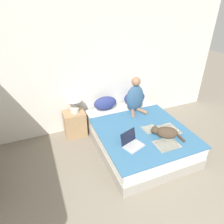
{
  "coord_description": "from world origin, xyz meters",
  "views": [
    {
      "loc": [
        -1.18,
        -0.14,
        2.57
      ],
      "look_at": [
        -0.04,
        2.64,
        0.81
      ],
      "focal_mm": 32.0,
      "sensor_mm": 36.0,
      "label": 1
    }
  ],
  "objects_px": {
    "bed": "(138,136)",
    "nightstand": "(75,124)",
    "table_lamp": "(73,98)",
    "pillow_near": "(105,103)",
    "person_sitting": "(135,97)",
    "cat_tabby": "(166,132)",
    "pillow_far": "(134,98)",
    "laptop_open": "(132,143)"
  },
  "relations": [
    {
      "from": "bed",
      "to": "nightstand",
      "type": "bearing_deg",
      "value": 141.79
    },
    {
      "from": "nightstand",
      "to": "bed",
      "type": "bearing_deg",
      "value": -38.21
    },
    {
      "from": "nightstand",
      "to": "table_lamp",
      "type": "height_order",
      "value": "table_lamp"
    },
    {
      "from": "bed",
      "to": "table_lamp",
      "type": "xyz_separation_m",
      "value": [
        -1.01,
        0.82,
        0.63
      ]
    },
    {
      "from": "pillow_near",
      "to": "person_sitting",
      "type": "height_order",
      "value": "person_sitting"
    },
    {
      "from": "pillow_near",
      "to": "cat_tabby",
      "type": "relative_size",
      "value": 1.07
    },
    {
      "from": "pillow_far",
      "to": "person_sitting",
      "type": "xyz_separation_m",
      "value": [
        -0.15,
        -0.29,
        0.17
      ]
    },
    {
      "from": "person_sitting",
      "to": "table_lamp",
      "type": "relative_size",
      "value": 1.69
    },
    {
      "from": "pillow_near",
      "to": "nightstand",
      "type": "bearing_deg",
      "value": -177.65
    },
    {
      "from": "nightstand",
      "to": "table_lamp",
      "type": "relative_size",
      "value": 1.23
    },
    {
      "from": "person_sitting",
      "to": "laptop_open",
      "type": "height_order",
      "value": "person_sitting"
    },
    {
      "from": "laptop_open",
      "to": "cat_tabby",
      "type": "bearing_deg",
      "value": -21.38
    },
    {
      "from": "laptop_open",
      "to": "nightstand",
      "type": "xyz_separation_m",
      "value": [
        -0.66,
        1.26,
        -0.24
      ]
    },
    {
      "from": "pillow_near",
      "to": "nightstand",
      "type": "relative_size",
      "value": 0.92
    },
    {
      "from": "laptop_open",
      "to": "table_lamp",
      "type": "height_order",
      "value": "table_lamp"
    },
    {
      "from": "person_sitting",
      "to": "table_lamp",
      "type": "distance_m",
      "value": 1.24
    },
    {
      "from": "pillow_near",
      "to": "table_lamp",
      "type": "relative_size",
      "value": 1.13
    },
    {
      "from": "pillow_far",
      "to": "table_lamp",
      "type": "distance_m",
      "value": 1.38
    },
    {
      "from": "bed",
      "to": "table_lamp",
      "type": "bearing_deg",
      "value": 141.06
    },
    {
      "from": "cat_tabby",
      "to": "nightstand",
      "type": "relative_size",
      "value": 0.86
    },
    {
      "from": "bed",
      "to": "nightstand",
      "type": "distance_m",
      "value": 1.32
    },
    {
      "from": "person_sitting",
      "to": "bed",
      "type": "bearing_deg",
      "value": -109.9
    },
    {
      "from": "person_sitting",
      "to": "nightstand",
      "type": "relative_size",
      "value": 1.38
    },
    {
      "from": "bed",
      "to": "nightstand",
      "type": "height_order",
      "value": "nightstand"
    },
    {
      "from": "bed",
      "to": "laptop_open",
      "type": "xyz_separation_m",
      "value": [
        -0.37,
        -0.44,
        0.28
      ]
    },
    {
      "from": "nightstand",
      "to": "pillow_far",
      "type": "bearing_deg",
      "value": 1.17
    },
    {
      "from": "laptop_open",
      "to": "pillow_far",
      "type": "bearing_deg",
      "value": 41.18
    },
    {
      "from": "pillow_far",
      "to": "laptop_open",
      "type": "relative_size",
      "value": 1.29
    },
    {
      "from": "bed",
      "to": "cat_tabby",
      "type": "bearing_deg",
      "value": -61.29
    },
    {
      "from": "laptop_open",
      "to": "table_lamp",
      "type": "bearing_deg",
      "value": 97.27
    },
    {
      "from": "cat_tabby",
      "to": "laptop_open",
      "type": "distance_m",
      "value": 0.63
    },
    {
      "from": "bed",
      "to": "nightstand",
      "type": "xyz_separation_m",
      "value": [
        -1.04,
        0.82,
        0.04
      ]
    },
    {
      "from": "bed",
      "to": "person_sitting",
      "type": "relative_size",
      "value": 2.68
    },
    {
      "from": "laptop_open",
      "to": "pillow_near",
      "type": "bearing_deg",
      "value": 69.3
    },
    {
      "from": "pillow_near",
      "to": "cat_tabby",
      "type": "bearing_deg",
      "value": -65.27
    },
    {
      "from": "pillow_far",
      "to": "person_sitting",
      "type": "bearing_deg",
      "value": -116.9
    },
    {
      "from": "laptop_open",
      "to": "table_lamp",
      "type": "relative_size",
      "value": 0.88
    },
    {
      "from": "bed",
      "to": "pillow_far",
      "type": "bearing_deg",
      "value": 67.63
    },
    {
      "from": "laptop_open",
      "to": "nightstand",
      "type": "bearing_deg",
      "value": 98.18
    },
    {
      "from": "pillow_near",
      "to": "cat_tabby",
      "type": "height_order",
      "value": "pillow_near"
    },
    {
      "from": "bed",
      "to": "laptop_open",
      "type": "bearing_deg",
      "value": -130.17
    },
    {
      "from": "bed",
      "to": "pillow_near",
      "type": "relative_size",
      "value": 4.0
    }
  ]
}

